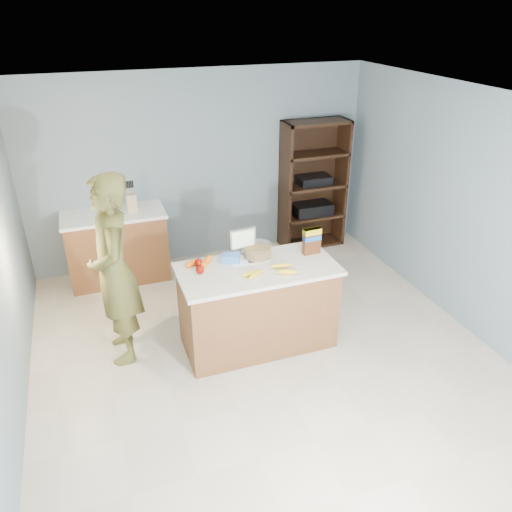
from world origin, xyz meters
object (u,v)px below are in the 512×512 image
object	(u,v)px
counter_peninsula	(258,309)
person	(114,271)
cereal_box	(312,239)
shelving_unit	(312,187)
tv	(243,240)

from	to	relation	value
counter_peninsula	person	world-z (taller)	person
person	cereal_box	bearing A→B (deg)	82.39
cereal_box	person	bearing A→B (deg)	174.17
shelving_unit	person	world-z (taller)	person
person	counter_peninsula	bearing A→B (deg)	75.56
shelving_unit	tv	distance (m)	2.36
shelving_unit	tv	xyz separation A→B (m)	(-1.60, -1.72, 0.19)
shelving_unit	person	size ratio (longest dim) A/B	0.95
counter_peninsula	tv	distance (m)	0.72
shelving_unit	person	bearing A→B (deg)	-148.70
tv	shelving_unit	bearing A→B (deg)	47.19
tv	cereal_box	xyz separation A→B (m)	(0.67, -0.23, 0.00)
shelving_unit	cereal_box	distance (m)	2.17
cereal_box	tv	bearing A→B (deg)	161.19
person	cereal_box	world-z (taller)	person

